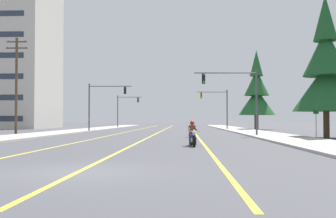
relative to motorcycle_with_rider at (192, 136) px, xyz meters
The scene contains 16 objects.
ground_plane 11.87m from the motorcycle_with_rider, 107.34° to the right, with size 400.00×400.00×0.00m, color #47474C.
lane_stripe_center 33.87m from the motorcycle_with_rider, 95.98° to the left, with size 0.16×100.00×0.01m, color yellow.
lane_stripe_left 34.54m from the motorcycle_with_rider, 102.77° to the left, with size 0.16×100.00×0.01m, color yellow.
lane_stripe_right 33.69m from the motorcycle_with_rider, 88.78° to the left, with size 0.16×100.00×0.01m, color yellow.
sidewalk_kerb_right 29.67m from the motorcycle_with_rider, 75.23° to the left, with size 4.40×110.00×0.14m, color #ADA89E.
sidewalk_kerb_left 32.20m from the motorcycle_with_rider, 117.03° to the left, with size 4.40×110.00×0.14m, color #ADA89E.
motorcycle_with_rider is the anchor object (origin of this frame).
traffic_signal_near_right 14.91m from the motorcycle_with_rider, 71.95° to the left, with size 5.83×0.52×6.20m.
traffic_signal_near_left 29.94m from the motorcycle_with_rider, 111.98° to the left, with size 5.56×0.38×6.20m.
traffic_signal_mid_right 39.12m from the motorcycle_with_rider, 82.91° to the left, with size 4.82×0.52×6.20m.
traffic_signal_mid_left 53.43m from the motorcycle_with_rider, 102.86° to the left, with size 4.71×0.37×6.20m.
utility_pole_left_near 24.67m from the motorcycle_with_rider, 136.57° to the left, with size 2.26×0.26×9.90m.
utility_pole_right_far 42.70m from the motorcycle_with_rider, 75.10° to the left, with size 1.85×0.26×9.15m.
conifer_tree_right_verge_near 16.26m from the motorcycle_with_rider, 42.93° to the left, with size 5.47×5.47×12.05m.
conifer_tree_right_verge_far 40.31m from the motorcycle_with_rider, 74.46° to the left, with size 5.59×5.59×12.30m.
street_sign 14.72m from the motorcycle_with_rider, 44.77° to the left, with size 0.44×0.07×2.40m.
Camera 1 is at (3.06, -11.34, 1.50)m, focal length 42.08 mm.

